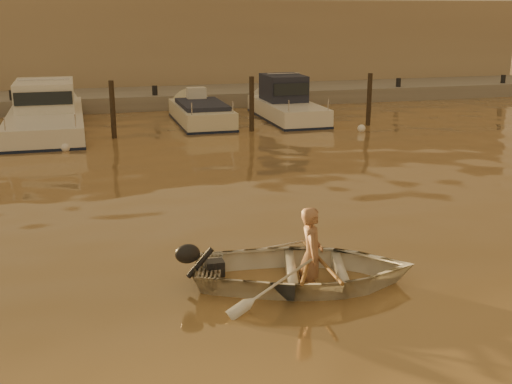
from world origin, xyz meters
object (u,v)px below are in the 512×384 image
object	(u,v)px
moored_boat_2	(46,114)
waterfront_building	(100,47)
dinghy	(305,270)
moored_boat_4	(287,104)
moored_boat_3	(201,117)
person	(311,255)

from	to	relation	value
moored_boat_2	waterfront_building	bearing A→B (deg)	77.04
dinghy	moored_boat_2	bearing A→B (deg)	31.44
moored_boat_2	moored_boat_4	world-z (taller)	same
moored_boat_2	moored_boat_3	xyz separation A→B (m)	(5.85, 0.00, -0.40)
waterfront_building	person	bearing A→B (deg)	-85.42
moored_boat_2	waterfront_building	xyz separation A→B (m)	(2.53, 11.00, 1.77)
moored_boat_2	moored_boat_4	distance (m)	9.43
dinghy	person	size ratio (longest dim) A/B	2.22
dinghy	moored_boat_3	distance (m)	15.76
moored_boat_3	waterfront_building	distance (m)	11.69
dinghy	waterfront_building	size ratio (longest dim) A/B	0.08
person	waterfront_building	size ratio (longest dim) A/B	0.04
person	moored_boat_3	bearing A→B (deg)	10.92
moored_boat_2	moored_boat_4	size ratio (longest dim) A/B	1.43
person	moored_boat_4	distance (m)	16.44
person	moored_boat_3	distance (m)	15.78
moored_boat_3	moored_boat_4	xyz separation A→B (m)	(3.59, 0.00, 0.40)
person	waterfront_building	distance (m)	26.88
moored_boat_2	dinghy	bearing A→B (deg)	-73.76
moored_boat_3	waterfront_building	bearing A→B (deg)	106.78
dinghy	moored_boat_4	world-z (taller)	moored_boat_4
moored_boat_4	person	bearing A→B (deg)	-106.84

